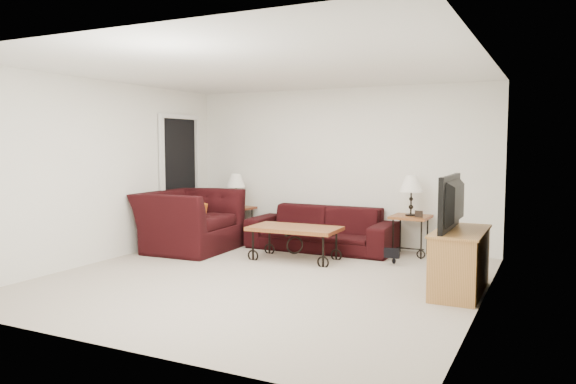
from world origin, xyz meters
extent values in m
plane|color=#B8AD9D|center=(0.00, 0.00, 0.00)|extent=(5.00, 5.00, 0.00)
cube|color=white|center=(0.00, 2.50, 1.25)|extent=(5.00, 0.02, 2.50)
cube|color=white|center=(0.00, -2.50, 1.25)|extent=(5.00, 0.02, 2.50)
cube|color=white|center=(-2.50, 0.00, 1.25)|extent=(0.02, 5.00, 2.50)
cube|color=white|center=(2.50, 0.00, 1.25)|extent=(0.02, 5.00, 2.50)
plane|color=white|center=(0.00, 0.00, 2.50)|extent=(5.00, 5.00, 0.00)
cube|color=black|center=(-2.47, 1.65, 1.02)|extent=(0.08, 0.94, 2.04)
imported|color=black|center=(-0.08, 2.02, 0.33)|extent=(2.25, 0.88, 0.66)
cube|color=brown|center=(-1.72, 2.20, 0.28)|extent=(0.59, 0.59, 0.56)
cube|color=brown|center=(1.25, 2.20, 0.29)|extent=(0.55, 0.55, 0.58)
cube|color=black|center=(-1.87, 2.05, 0.61)|extent=(0.11, 0.02, 0.09)
cube|color=black|center=(1.40, 2.05, 0.63)|extent=(0.12, 0.04, 0.10)
cube|color=brown|center=(-0.12, 1.17, 0.23)|extent=(1.27, 0.71, 0.47)
imported|color=black|center=(-1.88, 1.09, 0.45)|extent=(1.28, 1.45, 0.91)
cube|color=#D3571B|center=(-1.73, 1.04, 0.52)|extent=(0.12, 0.42, 0.41)
cube|color=#B47E43|center=(2.23, 0.43, 0.35)|extent=(0.48, 1.15, 0.69)
imported|color=black|center=(2.21, 0.43, 0.99)|extent=(0.14, 1.03, 0.60)
ellipsoid|color=black|center=(1.20, 1.53, 0.20)|extent=(0.31, 0.24, 0.40)
camera|label=1|loc=(3.15, -5.70, 1.63)|focal=34.28mm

